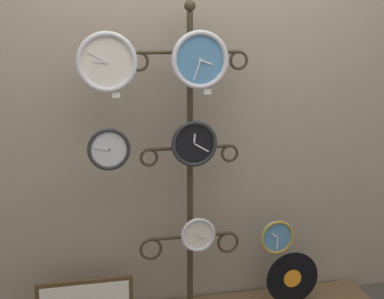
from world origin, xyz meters
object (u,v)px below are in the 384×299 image
clock_bottom_right (277,237)px  clock_top_left (107,62)px  clock_middle_center (194,144)px  vinyl_record (292,278)px  display_stand (190,236)px  clock_middle_left (109,149)px  clock_bottom_center (198,235)px  clock_top_center (200,60)px

clock_bottom_right → clock_top_left: bearing=-178.5°
clock_middle_center → vinyl_record: (0.60, 0.01, -0.84)m
vinyl_record → clock_bottom_right: bearing=172.4°
display_stand → clock_middle_left: display_stand is taller
clock_middle_center → display_stand: bearing=90.5°
clock_bottom_center → clock_bottom_right: clock_bottom_center is taller
clock_top_center → clock_bottom_center: (-0.01, 0.01, -0.95)m
display_stand → vinyl_record: size_ratio=5.60×
clock_bottom_center → clock_bottom_right: bearing=3.4°
clock_bottom_right → display_stand: bearing=171.4°
clock_top_left → display_stand: bearing=12.7°
display_stand → clock_top_left: (-0.44, -0.10, 0.99)m
clock_top_center → clock_bottom_center: clock_top_center is taller
clock_bottom_center → vinyl_record: clock_bottom_center is taller
clock_top_center → clock_middle_center: (-0.03, 0.01, -0.44)m
clock_middle_left → vinyl_record: bearing=0.8°
clock_top_left → clock_middle_left: bearing=-139.6°
display_stand → clock_middle_center: bearing=-89.5°
clock_middle_center → clock_top_left: bearing=179.8°
clock_top_center → clock_middle_left: 0.65m
clock_top_left → vinyl_record: size_ratio=0.94×
clock_bottom_right → clock_middle_center: bearing=-177.0°
clock_top_center → clock_middle_center: clock_top_center is taller
clock_top_left → clock_middle_center: bearing=-0.2°
clock_bottom_right → vinyl_record: (0.10, -0.01, -0.26)m
display_stand → vinyl_record: bearing=-8.5°
display_stand → clock_bottom_right: (0.50, -0.08, -0.02)m
clock_top_center → clock_top_left: bearing=178.3°
clock_middle_left → display_stand: bearing=13.0°
clock_top_center → clock_bottom_right: clock_top_center is taller
clock_middle_center → clock_bottom_right: bearing=3.0°
display_stand → clock_top_center: size_ratio=5.98×
clock_middle_left → clock_bottom_right: size_ratio=1.08×
clock_top_center → clock_middle_center: bearing=154.6°
clock_middle_center → clock_bottom_right: 0.76m
display_stand → clock_bottom_right: display_stand is taller
display_stand → clock_middle_center: (0.00, -0.10, 0.56)m
clock_middle_left → clock_middle_center: clock_middle_center is taller
clock_middle_center → clock_bottom_center: size_ratio=1.28×
clock_middle_center → clock_top_center: bearing=-25.4°
clock_top_center → clock_bottom_right: bearing=4.7°
clock_top_left → clock_middle_left: (-0.00, -0.00, -0.44)m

